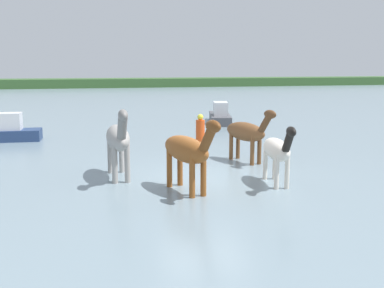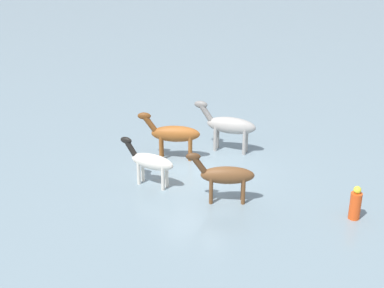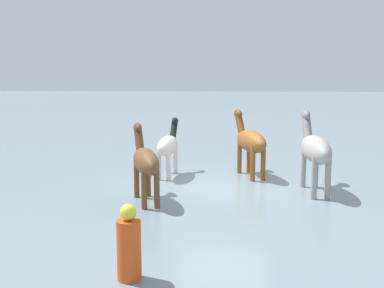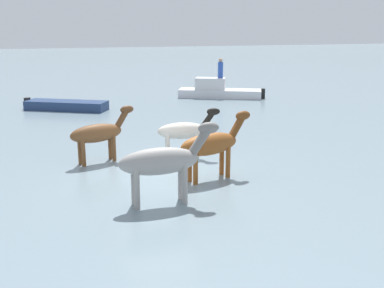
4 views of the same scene
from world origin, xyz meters
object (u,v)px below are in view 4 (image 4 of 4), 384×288
Objects in this scene: person_boatman_standing at (220,69)px; horse_dark_mare at (163,161)px; boat_motor_center at (66,107)px; horse_gray_outer at (184,131)px; boat_tender_starboard at (218,92)px; horse_chestnut_trailing at (99,133)px; horse_dun_straggler at (212,144)px.

horse_dark_mare is at bearing 155.76° from person_boatman_standing.
horse_dark_mare reaches higher than boat_motor_center.
boat_tender_starboard is (12.27, -5.55, -0.60)m from horse_gray_outer.
person_boatman_standing reaches higher than horse_chestnut_trailing.
horse_dun_straggler is 2.37m from horse_dark_mare.
boat_motor_center is at bearing 95.67° from horse_dark_mare.
boat_motor_center is (10.47, 3.62, -0.76)m from horse_gray_outer.
boat_tender_starboard is 4.35× the size of person_boatman_standing.
horse_chestnut_trailing is at bearing -178.09° from horse_gray_outer.
horse_dark_mare is 4.30m from horse_gray_outer.
horse_chestnut_trailing is 0.44× the size of boat_tender_starboard.
horse_gray_outer is at bearing -23.72° from horse_chestnut_trailing.
boat_tender_starboard is at bearing 64.02° from horse_dark_mare.
horse_chestnut_trailing is 0.87× the size of horse_dark_mare.
boat_motor_center is at bearing 74.94° from horse_chestnut_trailing.
boat_tender_starboard is (12.05, -8.38, -0.66)m from horse_chestnut_trailing.
horse_dun_straggler is 15.79m from person_boatman_standing.
horse_gray_outer is at bearing 90.33° from boat_tender_starboard.
horse_dun_straggler reaches higher than horse_gray_outer.
horse_dun_straggler is 2.44m from horse_gray_outer.
horse_chestnut_trailing is at bearing 79.84° from boat_tender_starboard.
person_boatman_standing is (12.12, -8.52, 0.77)m from horse_chestnut_trailing.
horse_dark_mare is 2.20× the size of person_boatman_standing.
horse_chestnut_trailing reaches higher than boat_motor_center.
horse_gray_outer is (2.43, 0.15, -0.13)m from horse_dun_straggler.
horse_dark_mare is 0.60× the size of boat_motor_center.
horse_chestnut_trailing is 4.35m from horse_dark_mare.
person_boatman_standing is at bearing -129.86° from boat_tender_starboard.
boat_motor_center is 9.62m from person_boatman_standing.
horse_gray_outer reaches higher than boat_motor_center.
horse_gray_outer is 0.42× the size of boat_tender_starboard.
person_boatman_standing is (16.30, -7.34, 0.63)m from horse_dark_mare.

